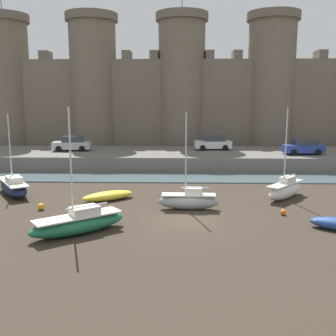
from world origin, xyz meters
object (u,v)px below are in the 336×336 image
(rowboat_near_channel_right, at_px, (108,196))
(mooring_buoy_near_channel, at_px, (283,212))
(car_quay_centre_west, at_px, (213,143))
(mooring_buoy_off_centre, at_px, (41,207))
(car_quay_centre_east, at_px, (304,147))
(sailboat_midflat_centre, at_px, (189,200))
(sailboat_near_channel_left, at_px, (79,223))
(sailboat_foreground_right, at_px, (285,189))
(sailboat_foreground_left, at_px, (14,187))
(car_quay_east, at_px, (72,144))

(rowboat_near_channel_right, height_order, mooring_buoy_near_channel, rowboat_near_channel_right)
(car_quay_centre_west, bearing_deg, mooring_buoy_off_centre, -123.77)
(car_quay_centre_east, bearing_deg, sailboat_midflat_centre, -128.23)
(sailboat_near_channel_left, xyz_separation_m, mooring_buoy_off_centre, (-3.68, 4.49, -0.38))
(car_quay_centre_east, bearing_deg, sailboat_near_channel_left, -131.98)
(sailboat_near_channel_left, relative_size, sailboat_midflat_centre, 1.06)
(car_quay_centre_east, bearing_deg, car_quay_centre_west, 159.13)
(sailboat_foreground_right, bearing_deg, sailboat_midflat_centre, -156.51)
(rowboat_near_channel_right, height_order, sailboat_foreground_left, sailboat_foreground_left)
(mooring_buoy_off_centre, relative_size, car_quay_east, 0.11)
(sailboat_midflat_centre, bearing_deg, mooring_buoy_near_channel, -10.54)
(sailboat_foreground_left, bearing_deg, mooring_buoy_near_channel, -14.05)
(rowboat_near_channel_right, height_order, mooring_buoy_off_centre, rowboat_near_channel_right)
(sailboat_midflat_centre, distance_m, mooring_buoy_off_centre, 9.85)
(sailboat_near_channel_left, distance_m, sailboat_midflat_centre, 7.86)
(mooring_buoy_near_channel, height_order, car_quay_centre_west, car_quay_centre_west)
(sailboat_midflat_centre, height_order, car_quay_centre_east, sailboat_midflat_centre)
(sailboat_foreground_right, relative_size, car_quay_east, 1.58)
(mooring_buoy_off_centre, height_order, car_quay_centre_east, car_quay_centre_east)
(car_quay_east, xyz_separation_m, car_quay_centre_east, (24.92, -2.20, 0.00))
(sailboat_foreground_left, distance_m, sailboat_midflat_centre, 13.89)
(sailboat_midflat_centre, bearing_deg, car_quay_centre_west, 80.42)
(mooring_buoy_off_centre, bearing_deg, sailboat_foreground_right, 11.72)
(sailboat_foreground_right, distance_m, mooring_buoy_off_centre, 17.39)
(sailboat_foreground_left, xyz_separation_m, sailboat_midflat_centre, (13.38, -3.73, 0.02))
(car_quay_centre_east, bearing_deg, sailboat_foreground_right, -112.32)
(car_quay_centre_east, bearing_deg, sailboat_foreground_left, -155.13)
(sailboat_near_channel_left, relative_size, car_quay_centre_west, 1.63)
(sailboat_near_channel_left, xyz_separation_m, mooring_buoy_near_channel, (12.13, 3.78, -0.42))
(sailboat_foreground_right, distance_m, car_quay_centre_west, 16.57)
(mooring_buoy_off_centre, height_order, mooring_buoy_near_channel, mooring_buoy_off_centre)
(car_quay_centre_west, bearing_deg, car_quay_centre_east, -20.87)
(car_quay_east, bearing_deg, sailboat_midflat_centre, -54.81)
(sailboat_near_channel_left, xyz_separation_m, sailboat_foreground_left, (-7.23, 8.63, 0.01))
(sailboat_foreground_left, bearing_deg, sailboat_foreground_right, -1.70)
(sailboat_foreground_left, bearing_deg, car_quay_east, 86.78)
(mooring_buoy_near_channel, xyz_separation_m, car_quay_centre_west, (-2.74, 20.24, 2.14))
(sailboat_near_channel_left, height_order, sailboat_foreground_left, sailboat_near_channel_left)
(car_quay_centre_west, bearing_deg, sailboat_foreground_left, -137.18)
(sailboat_foreground_left, xyz_separation_m, car_quay_centre_east, (25.72, 11.92, 1.71))
(sailboat_foreground_right, distance_m, car_quay_centre_east, 13.65)
(sailboat_foreground_right, xyz_separation_m, sailboat_foreground_left, (-20.57, 0.61, -0.07))
(rowboat_near_channel_right, height_order, car_quay_centre_east, car_quay_centre_east)
(sailboat_foreground_right, height_order, rowboat_near_channel_right, sailboat_foreground_right)
(mooring_buoy_near_channel, relative_size, car_quay_centre_west, 0.09)
(sailboat_foreground_left, distance_m, mooring_buoy_near_channel, 19.95)
(sailboat_midflat_centre, xyz_separation_m, car_quay_east, (-12.59, 17.85, 1.69))
(sailboat_midflat_centre, bearing_deg, sailboat_foreground_right, 23.49)
(rowboat_near_channel_right, xyz_separation_m, sailboat_midflat_centre, (5.81, -2.24, 0.29))
(mooring_buoy_off_centre, xyz_separation_m, car_quay_centre_west, (13.06, 19.53, 2.09))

